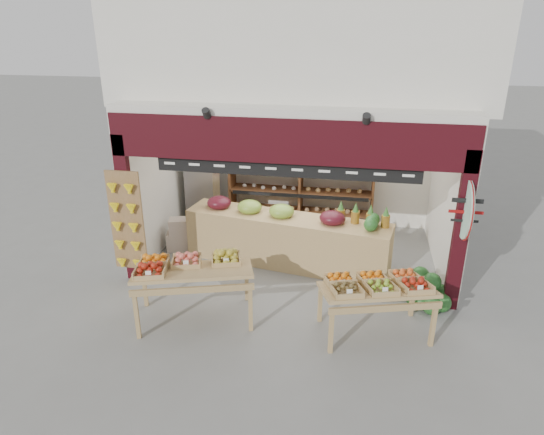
{
  "coord_description": "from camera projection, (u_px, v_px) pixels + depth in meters",
  "views": [
    {
      "loc": [
        1.13,
        -8.26,
        4.36
      ],
      "look_at": [
        -0.36,
        -0.2,
        1.01
      ],
      "focal_mm": 32.0,
      "sensor_mm": 36.0,
      "label": 1
    }
  ],
  "objects": [
    {
      "name": "back_shelving",
      "position": [
        301.0,
        174.0,
        10.62
      ],
      "size": [
        3.19,
        0.52,
        1.95
      ],
      "color": "brown",
      "rests_on": "ground"
    },
    {
      "name": "gift_sign",
      "position": [
        466.0,
        210.0,
        7.2
      ],
      "size": [
        0.04,
        0.93,
        0.92
      ],
      "color": "#C4F6DD",
      "rests_on": "ground"
    },
    {
      "name": "display_table_left",
      "position": [
        185.0,
        268.0,
        7.39
      ],
      "size": [
        1.99,
        1.46,
        1.11
      ],
      "color": "tan",
      "rests_on": "ground"
    },
    {
      "name": "mid_counter",
      "position": [
        286.0,
        238.0,
        9.17
      ],
      "size": [
        3.95,
        1.41,
        1.2
      ],
      "color": "tan",
      "rests_on": "ground"
    },
    {
      "name": "display_table_right",
      "position": [
        377.0,
        286.0,
        6.99
      ],
      "size": [
        1.78,
        1.3,
        1.02
      ],
      "color": "tan",
      "rests_on": "ground"
    },
    {
      "name": "ground",
      "position": [
        292.0,
        263.0,
        9.36
      ],
      "size": [
        60.0,
        60.0,
        0.0
      ],
      "primitive_type": "plane",
      "color": "slate",
      "rests_on": "ground"
    },
    {
      "name": "banana_board",
      "position": [
        126.0,
        224.0,
        8.33
      ],
      "size": [
        0.6,
        0.15,
        1.8
      ],
      "color": "olive",
      "rests_on": "ground"
    },
    {
      "name": "watermelon_pile",
      "position": [
        429.0,
        293.0,
        7.92
      ],
      "size": [
        0.8,
        0.77,
        0.58
      ],
      "color": "#174517",
      "rests_on": "ground"
    },
    {
      "name": "shop_structure",
      "position": [
        307.0,
        45.0,
        9.35
      ],
      "size": [
        6.36,
        5.12,
        5.4
      ],
      "color": "silver",
      "rests_on": "ground"
    },
    {
      "name": "refrigerator",
      "position": [
        204.0,
        186.0,
        10.83
      ],
      "size": [
        0.88,
        0.88,
        1.85
      ],
      "primitive_type": "cube",
      "rotation": [
        0.0,
        0.0,
        0.27
      ],
      "color": "silver",
      "rests_on": "ground"
    },
    {
      "name": "cardboard_stack",
      "position": [
        190.0,
        237.0,
        9.91
      ],
      "size": [
        1.04,
        0.83,
        0.67
      ],
      "color": "beige",
      "rests_on": "ground"
    }
  ]
}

